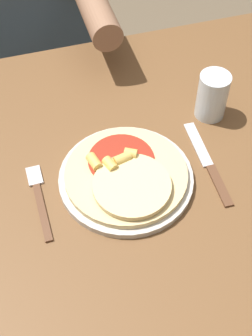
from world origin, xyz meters
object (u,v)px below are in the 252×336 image
(plate, at_px, (126,178))
(fork, at_px, (39,197))
(person_diner, at_px, (39,16))
(pizza, at_px, (126,175))
(knife, at_px, (208,164))
(dining_table, at_px, (127,205))
(drinking_glass, at_px, (212,96))

(plate, relative_size, fork, 1.49)
(person_diner, bearing_deg, pizza, -85.29)
(knife, relative_size, person_diner, 0.18)
(person_diner, bearing_deg, dining_table, -84.04)
(dining_table, relative_size, fork, 5.43)
(person_diner, bearing_deg, knife, -72.17)
(plate, height_order, knife, plate)
(plate, distance_m, drinking_glass, 0.26)
(drinking_glass, bearing_deg, plate, -151.22)
(fork, height_order, drinking_glass, drinking_glass)
(pizza, bearing_deg, knife, -1.12)
(plate, bearing_deg, fork, 176.94)
(knife, bearing_deg, drinking_glass, 66.65)
(drinking_glass, bearing_deg, fork, -163.74)
(plate, distance_m, knife, 0.17)
(fork, bearing_deg, pizza, -4.82)
(knife, bearing_deg, fork, 177.04)
(knife, height_order, person_diner, person_diner)
(person_diner, bearing_deg, plate, -85.19)
(pizza, xyz_separation_m, knife, (0.17, -0.00, -0.02))
(dining_table, distance_m, pizza, 0.17)
(plate, relative_size, pizza, 1.10)
(dining_table, xyz_separation_m, plate, (-0.01, -0.03, 0.14))
(pizza, height_order, person_diner, person_diner)
(plate, relative_size, knife, 1.18)
(fork, distance_m, person_diner, 0.71)
(dining_table, relative_size, drinking_glass, 9.09)
(drinking_glass, bearing_deg, dining_table, -156.91)
(dining_table, relative_size, knife, 4.31)
(pizza, distance_m, person_diner, 0.72)
(plate, distance_m, person_diner, 0.71)
(dining_table, xyz_separation_m, knife, (0.16, -0.04, 0.14))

